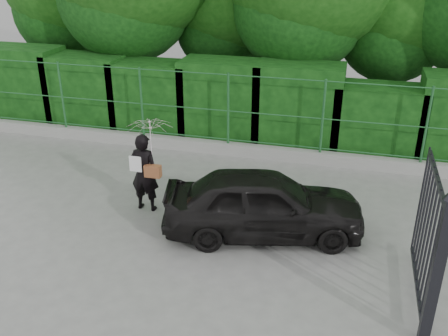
# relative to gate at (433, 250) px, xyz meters

# --- Properties ---
(ground) EXTENTS (80.00, 80.00, 0.00)m
(ground) POSITION_rel_gate_xyz_m (-4.60, 0.72, -1.19)
(ground) COLOR gray
(kerb) EXTENTS (14.00, 0.25, 0.30)m
(kerb) POSITION_rel_gate_xyz_m (-4.60, 5.22, -1.04)
(kerb) COLOR #9E9E99
(kerb) RESTS_ON ground
(fence) EXTENTS (14.13, 0.06, 1.80)m
(fence) POSITION_rel_gate_xyz_m (-4.38, 5.22, 0.01)
(fence) COLOR #215A2B
(fence) RESTS_ON kerb
(hedge) EXTENTS (14.20, 1.20, 2.21)m
(hedge) POSITION_rel_gate_xyz_m (-4.69, 6.22, -0.14)
(hedge) COLOR black
(hedge) RESTS_ON ground
(gate) EXTENTS (0.22, 2.33, 2.36)m
(gate) POSITION_rel_gate_xyz_m (0.00, 0.00, 0.00)
(gate) COLOR black
(gate) RESTS_ON ground
(woman) EXTENTS (0.89, 0.89, 1.90)m
(woman) POSITION_rel_gate_xyz_m (-4.98, 2.07, 0.05)
(woman) COLOR black
(woman) RESTS_ON ground
(car) EXTENTS (3.87, 2.27, 1.24)m
(car) POSITION_rel_gate_xyz_m (-2.63, 1.74, -0.57)
(car) COLOR black
(car) RESTS_ON ground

